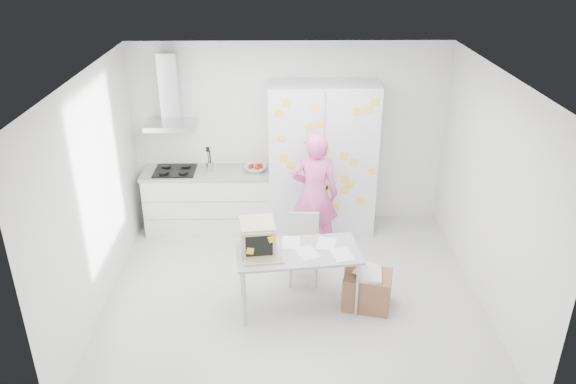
{
  "coord_description": "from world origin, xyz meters",
  "views": [
    {
      "loc": [
        -0.16,
        -5.72,
        4.07
      ],
      "look_at": [
        -0.05,
        0.67,
        1.06
      ],
      "focal_mm": 35.0,
      "sensor_mm": 36.0,
      "label": 1
    }
  ],
  "objects_px": {
    "person": "(315,194)",
    "chair": "(304,244)",
    "cardboard_box": "(367,289)",
    "desk": "(273,244)"
  },
  "relations": [
    {
      "from": "chair",
      "to": "cardboard_box",
      "type": "xyz_separation_m",
      "value": [
        0.73,
        -0.6,
        -0.27
      ]
    },
    {
      "from": "desk",
      "to": "cardboard_box",
      "type": "height_order",
      "value": "desk"
    },
    {
      "from": "person",
      "to": "desk",
      "type": "bearing_deg",
      "value": 72.84
    },
    {
      "from": "desk",
      "to": "chair",
      "type": "relative_size",
      "value": 1.67
    },
    {
      "from": "chair",
      "to": "person",
      "type": "bearing_deg",
      "value": 77.23
    },
    {
      "from": "person",
      "to": "cardboard_box",
      "type": "xyz_separation_m",
      "value": [
        0.56,
        -1.26,
        -0.65
      ]
    },
    {
      "from": "person",
      "to": "cardboard_box",
      "type": "relative_size",
      "value": 2.75
    },
    {
      "from": "person",
      "to": "cardboard_box",
      "type": "distance_m",
      "value": 1.52
    },
    {
      "from": "person",
      "to": "chair",
      "type": "relative_size",
      "value": 1.98
    },
    {
      "from": "cardboard_box",
      "to": "chair",
      "type": "bearing_deg",
      "value": 140.32
    }
  ]
}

